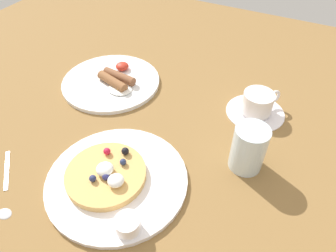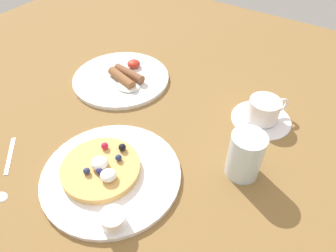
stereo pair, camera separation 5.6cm
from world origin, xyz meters
TOP-DOWN VIEW (x-y plane):
  - ground_plane at (0.00, 0.00)cm, footprint 174.04×151.26cm
  - pancake_plate at (-0.32, -16.35)cm, footprint 28.02×28.02cm
  - pancake_with_berries at (-1.87, -17.01)cm, footprint 15.90×15.90cm
  - syrup_ramekin at (7.76, -24.40)cm, footprint 4.44×4.44cm
  - breakfast_plate at (-20.05, 10.67)cm, footprint 26.67×26.67cm
  - fried_breakfast at (-17.92, 11.00)cm, footprint 11.23×13.24cm
  - coffee_saucer at (18.90, 16.51)cm, footprint 14.30×14.30cm
  - coffee_cup at (19.01, 16.64)cm, footprint 8.16×9.05cm
  - teaspoon at (-17.39, -28.81)cm, footprint 13.03×12.50cm
  - water_glass at (21.34, -0.72)cm, footprint 6.86×6.86cm

SIDE VIEW (x-z plane):
  - ground_plane at x=0.00cm, z-range -3.00..0.00cm
  - teaspoon at x=-17.39cm, z-range -0.06..0.54cm
  - coffee_saucer at x=18.90cm, z-range 0.00..0.61cm
  - pancake_plate at x=-0.32cm, z-range 0.00..1.03cm
  - breakfast_plate at x=-20.05cm, z-range 0.00..1.09cm
  - pancake_with_berries at x=-1.87cm, z-range 0.25..3.80cm
  - fried_breakfast at x=-17.92cm, z-range 0.82..3.42cm
  - syrup_ramekin at x=7.76cm, z-range 1.07..3.88cm
  - coffee_cup at x=19.01cm, z-range 0.71..6.01cm
  - water_glass at x=21.34cm, z-range 0.00..10.14cm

